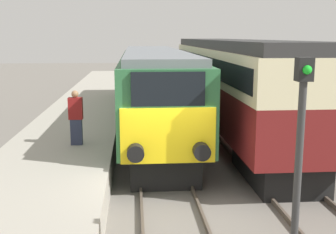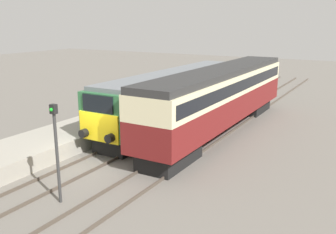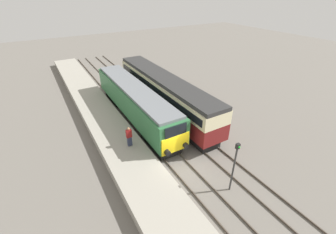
{
  "view_description": "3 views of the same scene",
  "coord_description": "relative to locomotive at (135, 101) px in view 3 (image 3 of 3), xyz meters",
  "views": [
    {
      "loc": [
        -0.86,
        -9.8,
        4.27
      ],
      "look_at": [
        0.0,
        0.83,
        2.22
      ],
      "focal_mm": 45.0,
      "sensor_mm": 36.0,
      "label": 1
    },
    {
      "loc": [
        12.14,
        -13.16,
        6.93
      ],
      "look_at": [
        1.7,
        4.83,
        1.6
      ],
      "focal_mm": 40.0,
      "sensor_mm": 36.0,
      "label": 2
    },
    {
      "loc": [
        -7.57,
        -10.92,
        12.28
      ],
      "look_at": [
        1.7,
        4.83,
        1.6
      ],
      "focal_mm": 24.0,
      "sensor_mm": 36.0,
      "label": 3
    }
  ],
  "objects": [
    {
      "name": "ground_plane",
      "position": [
        0.0,
        -8.66,
        -2.09
      ],
      "size": [
        120.0,
        120.0,
        0.0
      ],
      "primitive_type": "plane",
      "color": "slate"
    },
    {
      "name": "platform_left",
      "position": [
        -3.3,
        -0.66,
        -1.67
      ],
      "size": [
        3.5,
        50.0,
        0.85
      ],
      "color": "#9E998C",
      "rests_on": "ground_plane"
    },
    {
      "name": "person_on_platform",
      "position": [
        -2.72,
        -5.12,
        -0.37
      ],
      "size": [
        0.44,
        0.26,
        1.75
      ],
      "color": "#2D334C",
      "rests_on": "platform_left"
    },
    {
      "name": "rails_near_track",
      "position": [
        0.0,
        -3.66,
        -2.02
      ],
      "size": [
        1.51,
        60.0,
        0.14
      ],
      "color": "#4C4238",
      "rests_on": "ground_plane"
    },
    {
      "name": "passenger_carriage",
      "position": [
        3.4,
        -0.05,
        0.4
      ],
      "size": [
        2.75,
        17.45,
        4.13
      ],
      "color": "black",
      "rests_on": "ground_plane"
    },
    {
      "name": "signal_post",
      "position": [
        1.7,
        -12.29,
        0.26
      ],
      "size": [
        0.24,
        0.28,
        3.96
      ],
      "color": "#333333",
      "rests_on": "ground_plane"
    },
    {
      "name": "rails_far_track",
      "position": [
        3.4,
        -3.66,
        -2.02
      ],
      "size": [
        1.5,
        60.0,
        0.14
      ],
      "color": "#4C4238",
      "rests_on": "ground_plane"
    },
    {
      "name": "locomotive",
      "position": [
        0.0,
        0.0,
        0.0
      ],
      "size": [
        2.7,
        16.16,
        3.68
      ],
      "color": "black",
      "rests_on": "ground_plane"
    }
  ]
}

